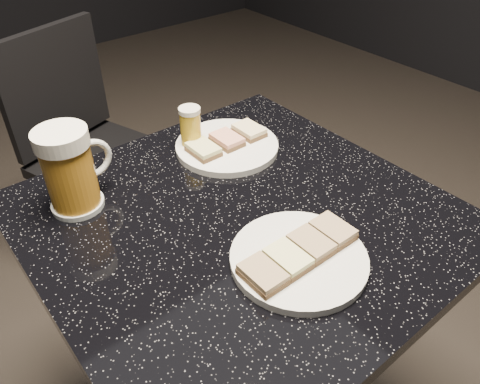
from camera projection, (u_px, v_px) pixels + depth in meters
The scene contains 8 objects.
plate_large at pixel (299, 259), 0.74m from camera, with size 0.22×0.22×0.01m, color silver.
plate_small at pixel (227, 146), 1.01m from camera, with size 0.22×0.22×0.01m, color white.
table at pixel (240, 301), 0.99m from camera, with size 0.70×0.70×0.75m.
beer_mug at pixel (70, 170), 0.82m from camera, with size 0.14×0.09×0.16m.
beer_tumbler at pixel (191, 129), 0.99m from camera, with size 0.05×0.05×0.10m.
chair at pixel (90, 145), 1.51m from camera, with size 0.47×0.47×0.85m.
canapes_on_plate_large at pixel (299, 251), 0.73m from camera, with size 0.20×0.07×0.02m.
canapes_on_plate_small at pixel (227, 140), 1.00m from camera, with size 0.17×0.07×0.02m.
Camera 1 is at (-0.41, -0.50, 1.29)m, focal length 35.00 mm.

